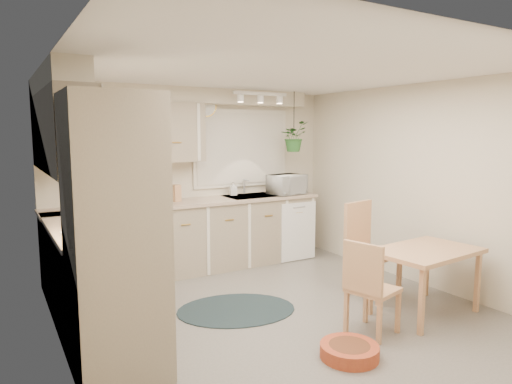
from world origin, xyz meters
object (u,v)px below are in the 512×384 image
Objects in this scene: chair_left at (373,287)px; pet_bed at (349,351)px; braided_rug at (236,310)px; dining_table at (424,281)px; chair_back at (374,251)px; microwave at (287,182)px.

chair_left is 0.68m from pet_bed.
pet_bed is at bearing -77.80° from chair_left.
chair_left reaches higher than braided_rug.
braided_rug is at bearing 147.54° from dining_table.
dining_table is 1.93m from braided_rug.
dining_table is 1.21× the size of chair_left.
dining_table is at bearing 87.09° from chair_back.
pet_bed is 3.19m from microwave.
chair_back is 0.86× the size of braided_rug.
braided_rug is (-0.82, 1.10, -0.43)m from chair_left.
chair_back is 1.65m from braided_rug.
microwave is at bearing 41.69° from braided_rug.
chair_left is at bearing -119.10° from microwave.
chair_back is 2.03× the size of microwave.
pet_bed is (-1.28, -0.33, -0.28)m from dining_table.
pet_bed reaches higher than braided_rug.
chair_left is 0.97m from chair_back.
microwave reaches higher than chair_left.
pet_bed is at bearing -76.52° from braided_rug.
dining_table is 2.54m from microwave.
dining_table is 2.05× the size of microwave.
microwave is at bearing 65.72° from pet_bed.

